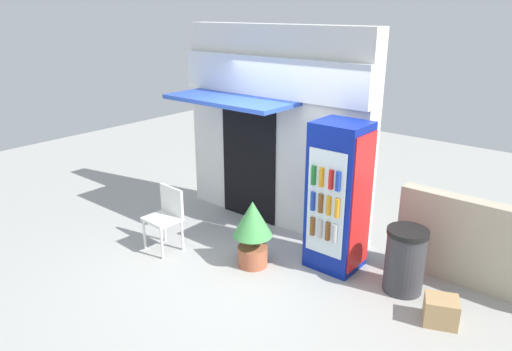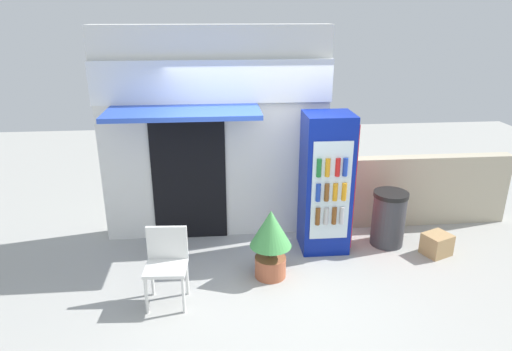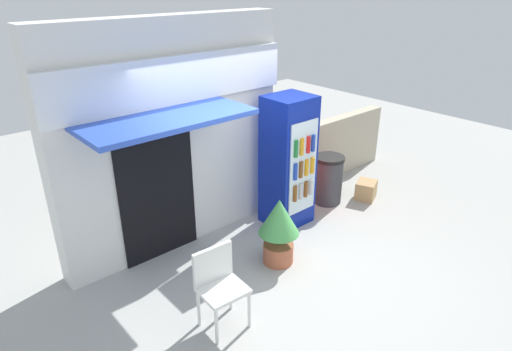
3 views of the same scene
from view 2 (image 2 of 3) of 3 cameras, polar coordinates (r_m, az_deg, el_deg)
The scene contains 8 objects.
ground at distance 5.75m, azimuth 1.73°, elevation -13.48°, with size 16.00×16.00×0.00m, color #A3A39E.
storefront_building at distance 6.44m, azimuth -5.37°, elevation 5.29°, with size 3.21×1.18×3.01m.
drink_cooler at distance 6.21m, azimuth 8.85°, elevation -1.02°, with size 0.66×0.63×1.93m.
plastic_chair at distance 5.30m, azimuth -11.19°, elevation -10.33°, with size 0.49×0.43×0.89m.
potted_plant_near_shop at distance 5.63m, azimuth 1.87°, elevation -7.87°, with size 0.52×0.52×0.91m.
trash_bin at distance 6.71m, azimuth 16.37°, elevation -5.19°, with size 0.48×0.48×0.80m.
stone_boundary_wall at distance 7.53m, azimuth 21.07°, elevation -1.71°, with size 2.45×0.21×1.10m, color #B7AD93.
cardboard_box at distance 6.77m, azimuth 21.82°, elevation -8.05°, with size 0.35×0.30×0.30m, color tan.
Camera 2 is at (-0.60, -4.75, 3.18)m, focal length 31.74 mm.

